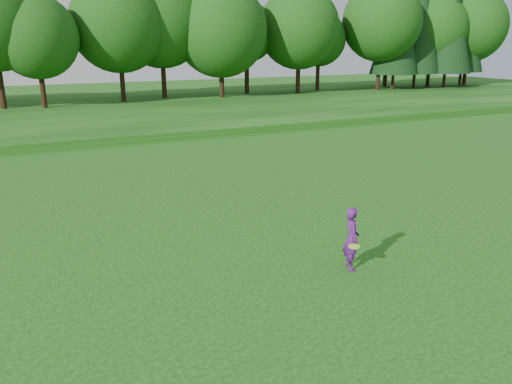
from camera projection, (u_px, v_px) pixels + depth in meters
name	position (u px, v px, depth m)	size (l,w,h in m)	color
ground	(195.00, 283.00, 13.26)	(140.00, 140.00, 0.00)	#15420C
berm	(62.00, 113.00, 42.43)	(130.00, 30.00, 0.60)	#15420C
walking_path	(86.00, 146.00, 30.46)	(130.00, 1.60, 0.04)	gray
treeline	(47.00, 18.00, 43.61)	(104.00, 7.00, 15.00)	#15440F
woman	(351.00, 238.00, 13.85)	(0.66, 0.94, 1.81)	#511769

